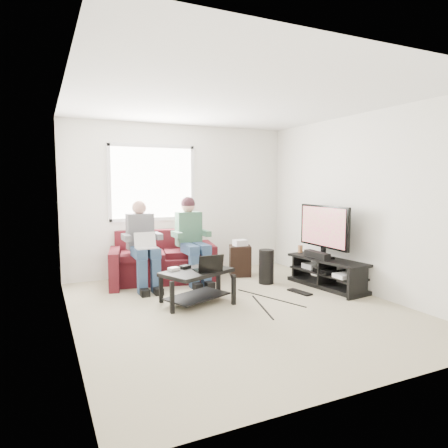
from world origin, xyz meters
The scene contains 26 objects.
floor centered at (0.00, 0.00, 0.00)m, with size 4.50×4.50×0.00m, color #B3AA8B.
ceiling centered at (0.00, 0.00, 2.60)m, with size 4.50×4.50×0.00m, color white.
wall_back centered at (0.00, 2.25, 1.30)m, with size 4.50×4.50×0.00m, color white.
wall_front centered at (0.00, -2.25, 1.30)m, with size 4.50×4.50×0.00m, color white.
wall_left centered at (-2.00, 0.00, 1.30)m, with size 4.50×4.50×0.00m, color white.
wall_right centered at (2.00, 0.00, 1.30)m, with size 4.50×4.50×0.00m, color white.
window centered at (-0.50, 2.23, 1.60)m, with size 1.48×0.04×1.28m.
sofa centered at (-0.46, 1.82, 0.30)m, with size 1.90×1.09×0.81m.
person_left centered at (-0.86, 1.52, 0.73)m, with size 0.40×0.70×1.33m.
person_right centered at (-0.06, 1.54, 0.79)m, with size 0.40×0.71×1.38m.
laptop_silver centered at (-0.86, 1.29, 0.70)m, with size 0.32×0.22×0.24m, color silver, non-canonical shape.
coffee_table centered at (-0.41, 0.40, 0.33)m, with size 1.05×0.86×0.45m.
laptop_black centered at (-0.29, 0.32, 0.57)m, with size 0.34×0.24×0.24m, color black, non-canonical shape.
controller_a centered at (-0.69, 0.52, 0.47)m, with size 0.14×0.09×0.04m, color silver.
controller_b centered at (-0.51, 0.58, 0.47)m, with size 0.14×0.09×0.04m, color black.
controller_c centered at (-0.11, 0.55, 0.47)m, with size 0.14×0.09×0.04m, color gray.
tv_stand centered at (1.70, 0.33, 0.20)m, with size 0.59×1.40×0.45m.
tv centered at (1.70, 0.43, 0.91)m, with size 0.12×1.10×0.81m.
soundbar centered at (1.58, 0.43, 0.50)m, with size 0.12×0.50×0.10m, color black.
drink_cup centered at (1.65, 0.96, 0.51)m, with size 0.08×0.08×0.12m, color #9A6842.
console_white centered at (1.70, -0.07, 0.27)m, with size 0.30×0.22×0.06m, color silver.
console_grey centered at (1.70, 0.63, 0.28)m, with size 0.34×0.26×0.08m, color gray.
console_black centered at (1.70, 0.28, 0.27)m, with size 0.38×0.30×0.07m, color black.
subwoofer centered at (0.98, 0.93, 0.27)m, with size 0.24×0.24×0.54m, color black.
keyboard_floor centered at (1.14, 0.25, 0.01)m, with size 0.13×0.40×0.02m, color black.
end_table centered at (0.85, 1.59, 0.28)m, with size 0.35×0.35×0.62m.
Camera 1 is at (-2.27, -4.45, 1.61)m, focal length 32.00 mm.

